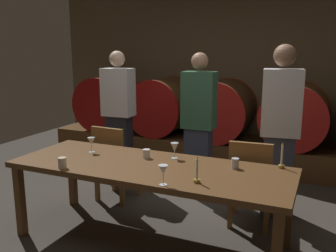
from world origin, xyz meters
TOP-DOWN VIEW (x-y plane):
  - ground_plane at (0.00, 0.00)m, footprint 8.05×8.05m
  - back_wall at (0.00, 2.99)m, footprint 6.19×0.24m
  - barrel_shelf at (0.00, 2.44)m, footprint 5.57×0.90m
  - wine_barrel_far_left at (-2.00, 2.44)m, footprint 0.89×0.92m
  - wine_barrel_left at (-0.99, 2.44)m, footprint 0.89×0.92m
  - wine_barrel_center at (-0.02, 2.44)m, footprint 0.89×0.92m
  - wine_barrel_right at (1.02, 2.44)m, footprint 0.89×0.92m
  - dining_table at (0.03, -0.12)m, footprint 2.47×0.89m
  - chair_left at (-0.76, 0.55)m, footprint 0.42×0.42m
  - chair_right at (0.80, 0.53)m, footprint 0.43×0.43m
  - guest_left at (-1.00, 1.08)m, footprint 0.39×0.26m
  - guest_center at (0.04, 1.16)m, footprint 0.38×0.24m
  - guest_right at (1.00, 0.88)m, footprint 0.41×0.29m
  - candle_left at (0.56, -0.36)m, footprint 0.05×0.05m
  - candle_right at (1.10, 0.27)m, footprint 0.05×0.05m
  - wine_glass_left at (-0.67, 0.01)m, footprint 0.07×0.07m
  - wine_glass_center at (0.16, 0.15)m, footprint 0.08×0.08m
  - wine_glass_right at (0.34, -0.51)m, footprint 0.07×0.07m
  - cup_left at (-0.61, -0.49)m, footprint 0.07×0.07m
  - cup_center at (-0.09, 0.06)m, footprint 0.07×0.07m
  - cup_right at (0.74, 0.09)m, footprint 0.06×0.06m

SIDE VIEW (x-z plane):
  - ground_plane at x=0.00m, z-range 0.00..0.00m
  - barrel_shelf at x=0.00m, z-range 0.00..0.38m
  - chair_left at x=-0.76m, z-range 0.05..0.93m
  - chair_right at x=0.80m, z-range 0.05..0.93m
  - dining_table at x=0.03m, z-range 0.30..1.02m
  - cup_center at x=-0.09m, z-range 0.73..0.81m
  - cup_right at x=0.74m, z-range 0.73..0.81m
  - cup_left at x=-0.61m, z-range 0.73..0.82m
  - candle_left at x=0.56m, z-range 0.68..0.89m
  - candle_right at x=1.10m, z-range 0.68..0.90m
  - wine_barrel_far_left at x=-2.00m, z-range 0.38..1.27m
  - wine_barrel_left at x=-0.99m, z-range 0.38..1.27m
  - wine_barrel_center at x=-0.02m, z-range 0.38..1.27m
  - wine_barrel_right at x=1.02m, z-range 0.38..1.27m
  - wine_glass_center at x=0.16m, z-range 0.76..0.90m
  - wine_glass_left at x=-0.67m, z-range 0.76..0.91m
  - wine_glass_right at x=0.34m, z-range 0.76..0.92m
  - guest_center at x=0.04m, z-range 0.02..1.70m
  - guest_left at x=-1.00m, z-range 0.02..1.72m
  - guest_right at x=1.00m, z-range 0.03..1.80m
  - back_wall at x=0.00m, z-range 0.00..2.99m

